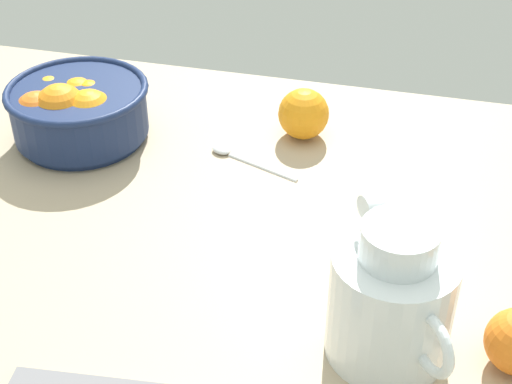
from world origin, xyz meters
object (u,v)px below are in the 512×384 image
fruit_bowl (77,110)px  spoon (240,157)px  loose_orange_2 (304,114)px  juice_pitcher (391,306)px

fruit_bowl → spoon: 27.61cm
loose_orange_2 → spoon: bearing=-130.6°
spoon → juice_pitcher: bearing=-52.2°
juice_pitcher → spoon: 44.06cm
juice_pitcher → spoon: (-26.72, 34.45, -6.35)cm
fruit_bowl → juice_pitcher: (53.88, -34.20, 1.36)cm
fruit_bowl → juice_pitcher: juice_pitcher is taller
fruit_bowl → juice_pitcher: 63.83cm
loose_orange_2 → juice_pitcher: bearing=-67.2°
fruit_bowl → juice_pitcher: size_ratio=1.23×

